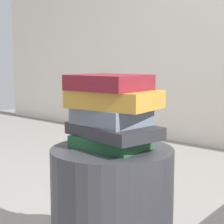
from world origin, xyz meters
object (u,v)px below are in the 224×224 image
object	(u,v)px
book_maroon	(109,82)
book_charcoal	(112,131)
side_table	(112,212)
book_slate	(110,116)
book_forest	(110,142)
book_ochre	(114,99)

from	to	relation	value
book_maroon	book_charcoal	bearing A→B (deg)	12.94
side_table	book_charcoal	xyz separation A→B (m)	(0.01, -0.00, 0.28)
book_slate	book_charcoal	bearing A→B (deg)	-4.70
book_forest	book_charcoal	world-z (taller)	book_charcoal
book_ochre	book_forest	bearing A→B (deg)	166.24
book_charcoal	book_ochre	world-z (taller)	book_ochre
book_charcoal	book_maroon	size ratio (longest dim) A/B	1.31
side_table	book_forest	size ratio (longest dim) A/B	1.90
book_ochre	book_maroon	world-z (taller)	book_maroon
book_slate	book_maroon	world-z (taller)	book_maroon
book_forest	book_ochre	distance (m)	0.14
side_table	book_maroon	world-z (taller)	book_maroon
book_ochre	book_charcoal	bearing A→B (deg)	-165.88
book_maroon	book_slate	bearing A→B (deg)	88.31
book_maroon	book_forest	bearing A→B (deg)	97.56
book_forest	book_slate	world-z (taller)	book_slate
book_forest	book_maroon	world-z (taller)	book_maroon
book_slate	side_table	bearing A→B (deg)	32.92
side_table	book_slate	world-z (taller)	book_slate
book_charcoal	book_ochre	distance (m)	0.10
book_forest	book_ochre	xyz separation A→B (m)	(0.02, -0.00, 0.14)
book_slate	book_ochre	size ratio (longest dim) A/B	0.82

